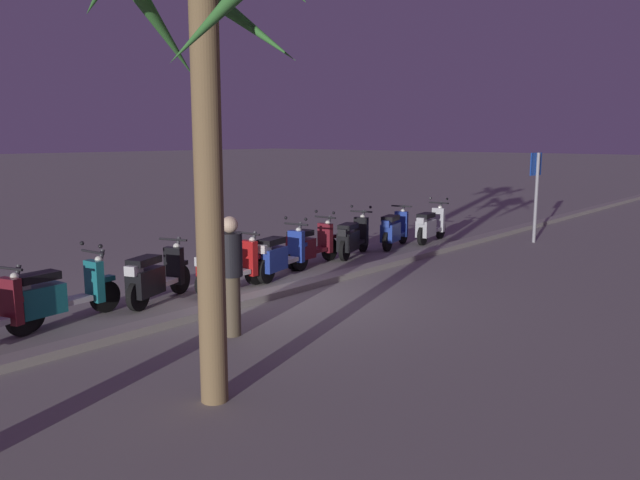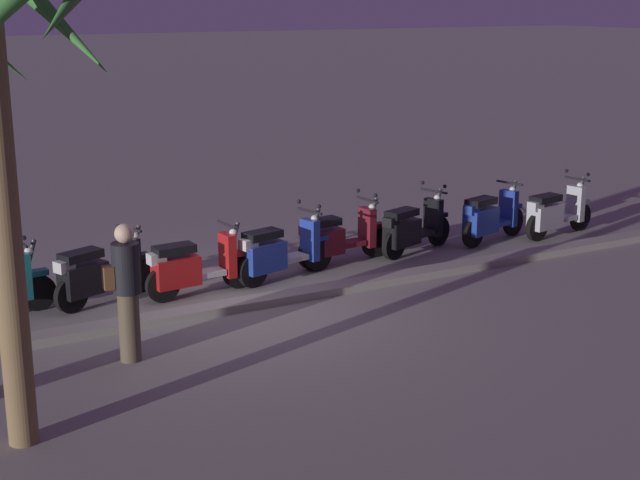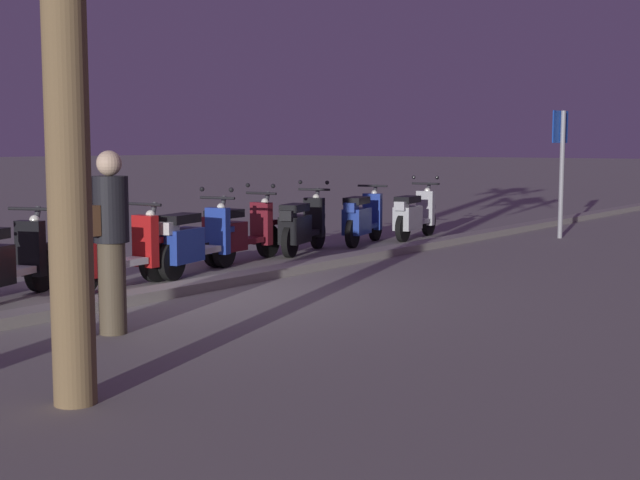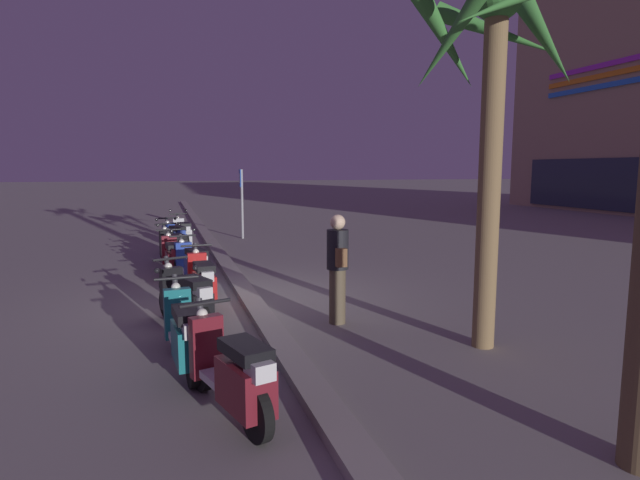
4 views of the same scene
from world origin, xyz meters
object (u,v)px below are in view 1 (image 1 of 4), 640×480
pedestrian_window_shopping (230,273)px  scooter_maroon_mid_rear (309,246)px  scooter_blue_lead_nearest (394,230)px  scooter_teal_last_in_row (58,295)px  palm_tree_mid_walkway (206,43)px  crossing_sign (536,187)px  scooter_silver_second_in_line (430,226)px  scooter_blue_gap_after_mid (280,256)px  scooter_red_mid_front (227,268)px  scooter_black_tail_end (155,277)px  scooter_black_far_back (352,238)px

pedestrian_window_shopping → scooter_maroon_mid_rear: bearing=-151.0°
scooter_blue_lead_nearest → scooter_teal_last_in_row: (8.79, -0.10, -0.00)m
palm_tree_mid_walkway → crossing_sign: bearing=-173.0°
scooter_silver_second_in_line → palm_tree_mid_walkway: bearing=19.1°
pedestrian_window_shopping → palm_tree_mid_walkway: bearing=44.6°
scooter_silver_second_in_line → scooter_blue_gap_after_mid: size_ratio=0.98×
crossing_sign → scooter_teal_last_in_row: bearing=-11.5°
scooter_blue_gap_after_mid → crossing_sign: bearing=164.4°
palm_tree_mid_walkway → scooter_blue_gap_after_mid: bearing=-142.2°
scooter_red_mid_front → palm_tree_mid_walkway: size_ratio=0.36×
scooter_blue_gap_after_mid → scooter_teal_last_in_row: same height
scooter_blue_gap_after_mid → crossing_sign: 7.93m
scooter_silver_second_in_line → pedestrian_window_shopping: pedestrian_window_shopping is taller
scooter_maroon_mid_rear → scooter_black_tail_end: (4.05, 0.12, 0.01)m
scooter_red_mid_front → scooter_black_tail_end: bearing=-13.6°
scooter_black_tail_end → scooter_teal_last_in_row: size_ratio=0.91×
scooter_blue_gap_after_mid → pedestrian_window_shopping: (3.07, 2.05, 0.46)m
scooter_black_far_back → scooter_teal_last_in_row: size_ratio=0.95×
scooter_blue_lead_nearest → scooter_blue_gap_after_mid: scooter_blue_gap_after_mid is taller
scooter_red_mid_front → scooter_black_tail_end: (1.32, -0.32, 0.01)m
scooter_silver_second_in_line → scooter_teal_last_in_row: size_ratio=0.97×
palm_tree_mid_walkway → scooter_black_far_back: bearing=-152.1°
scooter_maroon_mid_rear → scooter_blue_gap_after_mid: size_ratio=0.99×
crossing_sign → pedestrian_window_shopping: crossing_sign is taller
scooter_silver_second_in_line → scooter_blue_lead_nearest: (1.33, -0.26, 0.01)m
scooter_blue_lead_nearest → palm_tree_mid_walkway: size_ratio=0.35×
scooter_maroon_mid_rear → pedestrian_window_shopping: (4.33, 2.40, 0.47)m
scooter_red_mid_front → scooter_blue_lead_nearest: bearing=-176.9°
palm_tree_mid_walkway → pedestrian_window_shopping: bearing=-135.4°
scooter_maroon_mid_rear → scooter_teal_last_in_row: 5.69m
scooter_black_far_back → pedestrian_window_shopping: (5.78, 2.33, 0.47)m
pedestrian_window_shopping → scooter_blue_gap_after_mid: bearing=-146.3°
scooter_blue_gap_after_mid → scooter_black_tail_end: (2.78, -0.24, -0.00)m
scooter_maroon_mid_rear → crossing_sign: crossing_sign is taller
pedestrian_window_shopping → crossing_sign: bearing=179.6°
scooter_maroon_mid_rear → scooter_black_tail_end: bearing=1.7°
scooter_black_far_back → scooter_black_tail_end: (5.49, 0.05, 0.01)m
scooter_black_tail_end → scooter_blue_lead_nearest: bearing=180.0°
scooter_silver_second_in_line → scooter_black_far_back: 3.00m
scooter_silver_second_in_line → palm_tree_mid_walkway: size_ratio=0.36×
scooter_blue_lead_nearest → scooter_red_mid_front: bearing=3.1°
scooter_blue_gap_after_mid → pedestrian_window_shopping: pedestrian_window_shopping is taller
crossing_sign → scooter_red_mid_front: bearing=-12.7°
scooter_silver_second_in_line → scooter_red_mid_front: bearing=0.5°
scooter_silver_second_in_line → pedestrian_window_shopping: (8.76, 2.02, 0.47)m
scooter_blue_gap_after_mid → crossing_sign: crossing_sign is taller
scooter_silver_second_in_line → scooter_black_tail_end: scooter_silver_second_in_line is taller
scooter_teal_last_in_row → palm_tree_mid_walkway: bearing=86.7°
scooter_maroon_mid_rear → pedestrian_window_shopping: size_ratio=1.06×
scooter_silver_second_in_line → scooter_black_far_back: (2.98, -0.31, 0.00)m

